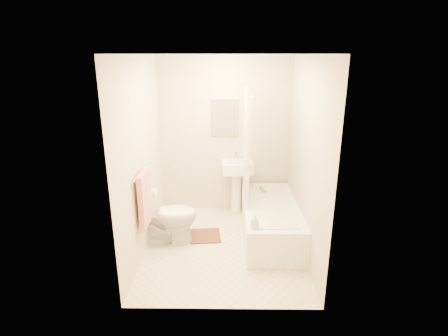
{
  "coord_description": "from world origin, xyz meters",
  "views": [
    {
      "loc": [
        0.05,
        -4.06,
        2.38
      ],
      "look_at": [
        0.0,
        0.25,
        1.0
      ],
      "focal_mm": 28.0,
      "sensor_mm": 36.0,
      "label": 1
    }
  ],
  "objects_px": {
    "toilet": "(167,216)",
    "sink": "(237,185)",
    "bath_mat": "(200,236)",
    "soap_bottle": "(255,221)",
    "bathtub": "(270,220)"
  },
  "relations": [
    {
      "from": "sink",
      "to": "bathtub",
      "type": "relative_size",
      "value": 0.56
    },
    {
      "from": "toilet",
      "to": "sink",
      "type": "xyz_separation_m",
      "value": [
        0.94,
        0.96,
        0.08
      ]
    },
    {
      "from": "toilet",
      "to": "sink",
      "type": "height_order",
      "value": "sink"
    },
    {
      "from": "soap_bottle",
      "to": "sink",
      "type": "bearing_deg",
      "value": 97.13
    },
    {
      "from": "bathtub",
      "to": "bath_mat",
      "type": "xyz_separation_m",
      "value": [
        -0.97,
        -0.05,
        -0.23
      ]
    },
    {
      "from": "bath_mat",
      "to": "sink",
      "type": "bearing_deg",
      "value": 57.55
    },
    {
      "from": "bathtub",
      "to": "bath_mat",
      "type": "distance_m",
      "value": 0.99
    },
    {
      "from": "bathtub",
      "to": "soap_bottle",
      "type": "bearing_deg",
      "value": -111.08
    },
    {
      "from": "bathtub",
      "to": "soap_bottle",
      "type": "distance_m",
      "value": 0.81
    },
    {
      "from": "toilet",
      "to": "bathtub",
      "type": "bearing_deg",
      "value": -88.46
    },
    {
      "from": "bathtub",
      "to": "sink",
      "type": "bearing_deg",
      "value": 120.59
    },
    {
      "from": "sink",
      "to": "bath_mat",
      "type": "bearing_deg",
      "value": -128.43
    },
    {
      "from": "bathtub",
      "to": "bath_mat",
      "type": "relative_size",
      "value": 3.01
    },
    {
      "from": "bathtub",
      "to": "soap_bottle",
      "type": "relative_size",
      "value": 9.21
    },
    {
      "from": "toilet",
      "to": "soap_bottle",
      "type": "distance_m",
      "value": 1.23
    }
  ]
}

